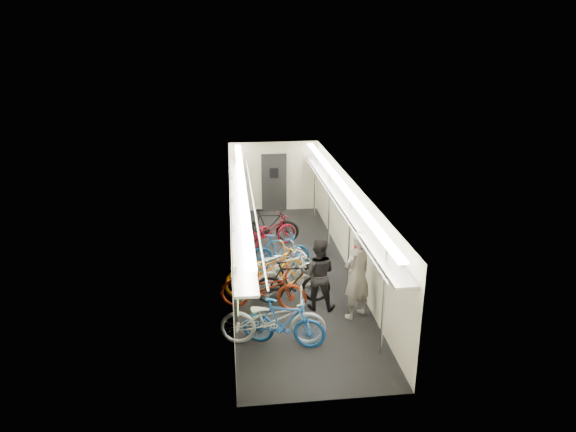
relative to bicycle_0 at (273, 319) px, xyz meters
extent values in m
plane|color=black|center=(0.75, 3.21, -0.54)|extent=(10.00, 10.00, 0.00)
plane|color=white|center=(0.75, 3.21, 1.86)|extent=(10.00, 10.00, 0.00)
plane|color=beige|center=(-0.75, 3.21, 0.66)|extent=(0.00, 10.00, 10.00)
plane|color=beige|center=(2.25, 3.21, 0.66)|extent=(0.00, 10.00, 10.00)
plane|color=beige|center=(0.75, 8.21, 0.66)|extent=(3.00, 0.00, 3.00)
plane|color=beige|center=(0.75, -1.79, 0.66)|extent=(3.00, 0.00, 3.00)
cube|color=black|center=(-0.71, 0.01, 0.71)|extent=(0.06, 1.10, 0.80)
cube|color=#7ED55D|center=(-0.67, 0.01, 0.71)|extent=(0.02, 0.96, 0.66)
cube|color=black|center=(-0.71, 2.21, 0.71)|extent=(0.06, 1.10, 0.80)
cube|color=#7ED55D|center=(-0.67, 2.21, 0.71)|extent=(0.02, 0.96, 0.66)
cube|color=black|center=(-0.71, 4.41, 0.71)|extent=(0.06, 1.10, 0.80)
cube|color=#7ED55D|center=(-0.67, 4.41, 0.71)|extent=(0.02, 0.96, 0.66)
cube|color=black|center=(-0.71, 6.61, 0.71)|extent=(0.06, 1.10, 0.80)
cube|color=#7ED55D|center=(-0.67, 6.61, 0.71)|extent=(0.02, 0.96, 0.66)
cube|color=yellow|center=(-0.70, 1.11, 0.76)|extent=(0.02, 0.22, 0.30)
cube|color=yellow|center=(-0.70, 3.31, 0.76)|extent=(0.02, 0.22, 0.30)
cube|color=yellow|center=(-0.70, 5.51, 0.76)|extent=(0.02, 0.22, 0.30)
cube|color=black|center=(0.75, 8.15, 0.46)|extent=(0.85, 0.08, 2.00)
cube|color=#999BA0|center=(-0.53, 3.21, 1.38)|extent=(0.40, 9.70, 0.05)
cube|color=#999BA0|center=(2.03, 3.21, 1.38)|extent=(0.40, 9.70, 0.05)
cylinder|color=silver|center=(-0.20, 3.21, 1.48)|extent=(0.04, 9.70, 0.04)
cylinder|color=silver|center=(1.70, 3.21, 1.48)|extent=(0.04, 9.70, 0.04)
cube|color=white|center=(-0.45, 3.21, 1.80)|extent=(0.18, 9.60, 0.04)
cube|color=white|center=(1.95, 3.21, 1.80)|extent=(0.18, 9.60, 0.04)
cylinder|color=silver|center=(2.00, -0.59, 0.66)|extent=(0.05, 0.05, 2.38)
cylinder|color=silver|center=(2.00, 2.21, 0.66)|extent=(0.05, 0.05, 2.38)
cylinder|color=silver|center=(2.00, 4.71, 0.66)|extent=(0.05, 0.05, 2.38)
cylinder|color=silver|center=(2.00, 7.21, 0.66)|extent=(0.05, 0.05, 2.38)
imported|color=silver|center=(0.00, 0.00, 0.00)|extent=(2.15, 0.98, 1.09)
imported|color=#1B53A6|center=(0.20, -0.09, -0.05)|extent=(1.72, 0.97, 0.99)
imported|color=maroon|center=(-0.10, 1.38, -0.03)|extent=(2.05, 1.15, 1.02)
imported|color=black|center=(0.58, 1.59, -0.02)|extent=(1.75, 0.55, 1.04)
imported|color=orange|center=(0.02, 2.24, 0.00)|extent=(2.18, 1.36, 1.08)
imported|color=silver|center=(0.54, 2.07, -0.03)|extent=(1.75, 1.11, 1.02)
imported|color=#B3B2B7|center=(0.33, 2.63, -0.07)|extent=(1.91, 1.07, 0.95)
imported|color=#164A89|center=(0.48, 3.47, -0.07)|extent=(1.60, 0.54, 0.95)
imported|color=maroon|center=(0.29, 4.89, -0.08)|extent=(1.87, 1.30, 0.93)
imported|color=black|center=(0.34, 5.23, -0.02)|extent=(1.77, 0.64, 1.04)
imported|color=gray|center=(1.86, 0.83, 0.44)|extent=(0.86, 0.78, 1.97)
imported|color=black|center=(1.10, 1.30, 0.28)|extent=(0.93, 0.80, 1.65)
cube|color=#B61216|center=(2.16, 1.79, 0.74)|extent=(0.29, 0.23, 0.38)
camera|label=1|loc=(-0.70, -8.71, 5.18)|focal=32.00mm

